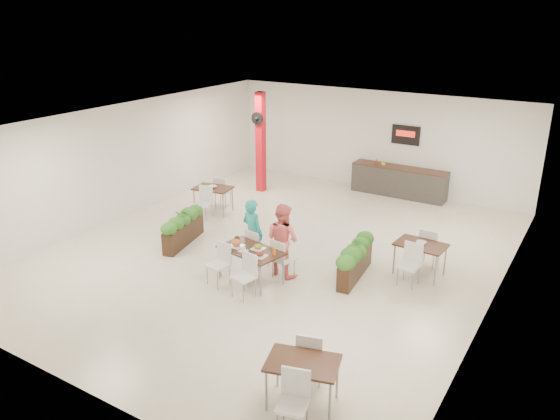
# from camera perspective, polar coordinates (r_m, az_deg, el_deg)

# --- Properties ---
(ground) EXTENTS (12.00, 12.00, 0.00)m
(ground) POSITION_cam_1_polar(r_m,az_deg,el_deg) (13.43, -0.24, -4.36)
(ground) COLOR beige
(ground) RESTS_ON ground
(room_shell) EXTENTS (10.10, 12.10, 3.22)m
(room_shell) POSITION_cam_1_polar(r_m,az_deg,el_deg) (12.72, -0.26, 3.88)
(room_shell) COLOR white
(room_shell) RESTS_ON ground
(red_column) EXTENTS (0.40, 0.41, 3.20)m
(red_column) POSITION_cam_1_polar(r_m,az_deg,el_deg) (17.47, -2.05, 7.19)
(red_column) COLOR red
(red_column) RESTS_ON ground
(service_counter) EXTENTS (3.00, 0.64, 2.20)m
(service_counter) POSITION_cam_1_polar(r_m,az_deg,el_deg) (17.67, 12.31, 3.01)
(service_counter) COLOR #312F2C
(service_counter) RESTS_ON ground
(main_table) EXTENTS (1.53, 1.83, 0.92)m
(main_table) POSITION_cam_1_polar(r_m,az_deg,el_deg) (11.80, -3.10, -4.63)
(main_table) COLOR black
(main_table) RESTS_ON ground
(diner_man) EXTENTS (0.66, 0.50, 1.62)m
(diner_man) POSITION_cam_1_polar(r_m,az_deg,el_deg) (12.42, -2.89, -2.42)
(diner_man) COLOR teal
(diner_man) RESTS_ON ground
(diner_woman) EXTENTS (0.92, 0.78, 1.66)m
(diner_woman) POSITION_cam_1_polar(r_m,az_deg,el_deg) (12.01, 0.27, -3.11)
(diner_woman) COLOR #FA746F
(diner_woman) RESTS_ON ground
(planter_left) EXTENTS (0.72, 1.75, 0.93)m
(planter_left) POSITION_cam_1_polar(r_m,az_deg,el_deg) (13.90, -10.10, -1.59)
(planter_left) COLOR black
(planter_left) RESTS_ON ground
(planter_right) EXTENTS (0.56, 1.77, 0.92)m
(planter_right) POSITION_cam_1_polar(r_m,az_deg,el_deg) (12.12, 7.89, -4.89)
(planter_right) COLOR black
(planter_right) RESTS_ON ground
(side_table_a) EXTENTS (1.17, 1.67, 0.92)m
(side_table_a) POSITION_cam_1_polar(r_m,az_deg,el_deg) (15.92, -7.01, 1.90)
(side_table_a) COLOR black
(side_table_a) RESTS_ON ground
(side_table_b) EXTENTS (1.12, 1.64, 0.92)m
(side_table_b) POSITION_cam_1_polar(r_m,az_deg,el_deg) (12.45, 14.47, -4.00)
(side_table_b) COLOR black
(side_table_b) RESTS_ON ground
(side_table_c) EXTENTS (1.22, 1.67, 0.92)m
(side_table_c) POSITION_cam_1_polar(r_m,az_deg,el_deg) (8.37, 2.38, -16.32)
(side_table_c) COLOR black
(side_table_c) RESTS_ON ground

